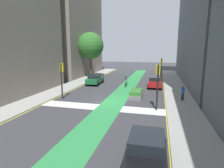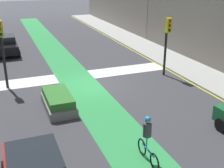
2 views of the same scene
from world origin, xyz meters
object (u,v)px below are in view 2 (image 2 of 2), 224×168
(median_planter, at_px, (58,101))
(car_black_right_near, at_px, (6,45))
(traffic_signal_near_left, at_px, (167,36))
(cyclist_in_lane, at_px, (148,139))
(traffic_signal_near_right, at_px, (1,42))

(median_planter, bearing_deg, car_black_right_near, -80.86)
(traffic_signal_near_left, xyz_separation_m, car_black_right_near, (9.94, -9.94, -1.98))
(car_black_right_near, height_order, cyclist_in_lane, cyclist_in_lane)
(cyclist_in_lane, distance_m, median_planter, 6.18)
(traffic_signal_near_right, relative_size, car_black_right_near, 0.98)
(car_black_right_near, relative_size, median_planter, 1.44)
(traffic_signal_near_left, bearing_deg, traffic_signal_near_right, -7.84)
(traffic_signal_near_left, xyz_separation_m, median_planter, (7.94, 2.54, -2.38))
(traffic_signal_near_right, height_order, car_black_right_near, traffic_signal_near_right)
(traffic_signal_near_left, distance_m, median_planter, 8.67)
(cyclist_in_lane, bearing_deg, car_black_right_near, -76.99)
(traffic_signal_near_left, relative_size, cyclist_in_lane, 2.13)
(traffic_signal_near_left, relative_size, car_black_right_near, 0.93)
(cyclist_in_lane, bearing_deg, median_planter, -69.02)
(traffic_signal_near_right, xyz_separation_m, traffic_signal_near_left, (-10.29, 1.42, -0.15))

